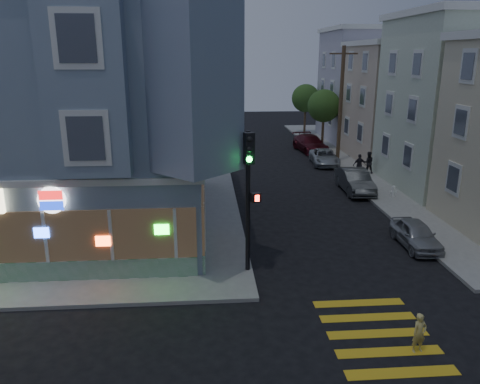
{
  "coord_description": "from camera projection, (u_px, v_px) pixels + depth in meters",
  "views": [
    {
      "loc": [
        1.19,
        -12.77,
        8.45
      ],
      "look_at": [
        2.62,
        5.97,
        2.93
      ],
      "focal_mm": 35.0,
      "sensor_mm": 36.0,
      "label": 1
    }
  ],
  "objects": [
    {
      "name": "ground",
      "position": [
        171.0,
        338.0,
        14.51
      ],
      "size": [
        120.0,
        120.0,
        0.0
      ],
      "primitive_type": "plane",
      "color": "black",
      "rests_on": "ground"
    },
    {
      "name": "street_tree_far",
      "position": [
        306.0,
        98.0,
        50.65
      ],
      "size": [
        3.0,
        3.0,
        5.3
      ],
      "color": "#4C3826",
      "rests_on": "sidewalk_ne"
    },
    {
      "name": "sidewalk_nw",
      "position": [
        12.0,
        170.0,
        35.51
      ],
      "size": [
        33.0,
        42.0,
        0.15
      ],
      "primitive_type": "cube",
      "color": "gray",
      "rests_on": "ground"
    },
    {
      "name": "parked_car_d",
      "position": [
        324.0,
        157.0,
        37.35
      ],
      "size": [
        2.34,
        4.48,
        1.21
      ],
      "primitive_type": "imported",
      "rotation": [
        0.0,
        0.0,
        -0.08
      ],
      "color": "#A6ACB0",
      "rests_on": "ground"
    },
    {
      "name": "street_tree_near",
      "position": [
        324.0,
        106.0,
        42.99
      ],
      "size": [
        3.0,
        3.0,
        5.3
      ],
      "color": "#4C3826",
      "rests_on": "sidewalk_ne"
    },
    {
      "name": "parked_car_b",
      "position": [
        355.0,
        181.0,
        29.8
      ],
      "size": [
        1.65,
        4.48,
        1.46
      ],
      "primitive_type": "imported",
      "rotation": [
        0.0,
        0.0,
        -0.02
      ],
      "color": "#3C4042",
      "rests_on": "ground"
    },
    {
      "name": "parked_car_c",
      "position": [
        310.0,
        144.0,
        42.28
      ],
      "size": [
        2.77,
        5.37,
        1.49
      ],
      "primitive_type": "imported",
      "rotation": [
        0.0,
        0.0,
        0.14
      ],
      "color": "#4E111C",
      "rests_on": "ground"
    },
    {
      "name": "running_child",
      "position": [
        419.0,
        333.0,
        13.7
      ],
      "size": [
        0.5,
        0.38,
        1.23
      ],
      "primitive_type": "imported",
      "rotation": [
        0.0,
        0.0,
        0.21
      ],
      "color": "#D3C26C",
      "rests_on": "ground"
    },
    {
      "name": "pedestrian_a",
      "position": [
        368.0,
        163.0,
        33.92
      ],
      "size": [
        0.85,
        0.71,
        1.59
      ],
      "primitive_type": "imported",
      "rotation": [
        0.0,
        0.0,
        3.0
      ],
      "color": "black",
      "rests_on": "sidewalk_ne"
    },
    {
      "name": "pedestrian_b",
      "position": [
        359.0,
        165.0,
        33.2
      ],
      "size": [
        0.93,
        0.42,
        1.57
      ],
      "primitive_type": "imported",
      "rotation": [
        0.0,
        0.0,
        3.18
      ],
      "color": "#25232B",
      "rests_on": "sidewalk_ne"
    },
    {
      "name": "row_house_d",
      "position": [
        386.0,
        87.0,
        46.94
      ],
      "size": [
        12.0,
        8.6,
        10.5
      ],
      "primitive_type": "cube",
      "color": "#A9A6B6",
      "rests_on": "sidewalk_ne"
    },
    {
      "name": "sidewalk_ne",
      "position": [
        473.0,
        162.0,
        38.17
      ],
      "size": [
        24.0,
        42.0,
        0.15
      ],
      "primitive_type": "cube",
      "color": "gray",
      "rests_on": "ground"
    },
    {
      "name": "row_house_c",
      "position": [
        426.0,
        103.0,
        38.54
      ],
      "size": [
        12.0,
        8.6,
        9.0
      ],
      "primitive_type": "cube",
      "color": "beige",
      "rests_on": "sidewalk_ne"
    },
    {
      "name": "utility_pole",
      "position": [
        341.0,
        103.0,
        37.0
      ],
      "size": [
        2.2,
        0.3,
        9.0
      ],
      "color": "#4C3826",
      "rests_on": "sidewalk_ne"
    },
    {
      "name": "corner_building",
      "position": [
        58.0,
        111.0,
        22.95
      ],
      "size": [
        14.6,
        14.6,
        11.4
      ],
      "color": "gray",
      "rests_on": "sidewalk_nw"
    },
    {
      "name": "traffic_signal",
      "position": [
        249.0,
        179.0,
        17.64
      ],
      "size": [
        0.71,
        0.63,
        5.62
      ],
      "rotation": [
        0.0,
        0.0,
        0.34
      ],
      "color": "black",
      "rests_on": "sidewalk_nw"
    },
    {
      "name": "parked_car_a",
      "position": [
        416.0,
        234.0,
        21.29
      ],
      "size": [
        1.47,
        3.53,
        1.2
      ],
      "primitive_type": "imported",
      "rotation": [
        0.0,
        0.0,
        -0.02
      ],
      "color": "#9B9EA2",
      "rests_on": "ground"
    },
    {
      "name": "fire_hydrant",
      "position": [
        393.0,
        191.0,
        28.4
      ],
      "size": [
        0.4,
        0.23,
        0.7
      ],
      "color": "white",
      "rests_on": "sidewalk_ne"
    }
  ]
}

